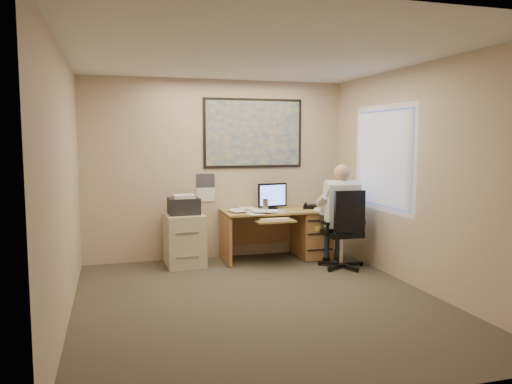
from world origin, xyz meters
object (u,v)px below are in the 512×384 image
object	(u,v)px
desk	(295,229)
office_chair	(343,245)
filing_cabinet	(184,235)
person	(341,216)

from	to	relation	value
desk	office_chair	xyz separation A→B (m)	(0.41, -0.82, -0.12)
desk	office_chair	bearing A→B (deg)	-63.31
office_chair	filing_cabinet	bearing A→B (deg)	160.59
filing_cabinet	person	bearing A→B (deg)	-21.12
desk	office_chair	distance (m)	0.92
desk	filing_cabinet	bearing A→B (deg)	-179.41
person	office_chair	bearing A→B (deg)	-81.61
filing_cabinet	office_chair	xyz separation A→B (m)	(2.12, -0.80, -0.11)
desk	filing_cabinet	world-z (taller)	desk
office_chair	person	xyz separation A→B (m)	(-0.00, 0.08, 0.40)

